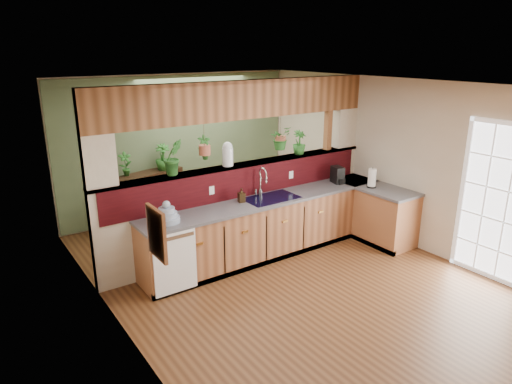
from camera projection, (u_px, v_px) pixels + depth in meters
ground at (299, 283)px, 6.16m from camera, size 4.60×7.00×0.01m
ceiling at (305, 87)px, 5.37m from camera, size 4.60×7.00×0.01m
wall_back at (180, 145)px, 8.51m from camera, size 4.60×0.02×2.60m
wall_left at (124, 232)px, 4.52m from camera, size 0.02×7.00×2.60m
wall_right at (416, 166)px, 7.02m from camera, size 0.02×7.00×2.60m
pass_through_partition at (245, 176)px, 6.87m from camera, size 4.60×0.21×2.60m
pass_through_ledge at (243, 165)px, 6.80m from camera, size 4.60×0.21×0.04m
header_beam at (242, 100)px, 6.51m from camera, size 4.60×0.15×0.55m
sage_backwall at (181, 145)px, 8.49m from camera, size 4.55×0.02×2.55m
countertop at (305, 220)px, 7.16m from camera, size 4.14×1.52×0.90m
dishwasher at (175, 263)px, 5.74m from camera, size 0.58×0.03×0.82m
navy_sink at (271, 203)px, 6.81m from camera, size 0.82×0.50×0.18m
french_door at (495, 204)px, 6.06m from camera, size 0.06×1.02×2.16m
framed_print at (157, 233)px, 3.83m from camera, size 0.04×0.35×0.45m
faucet at (262, 181)px, 6.80m from camera, size 0.20×0.20×0.45m
dish_stack at (167, 216)px, 5.82m from camera, size 0.33×0.33×0.29m
soap_dispenser at (241, 195)px, 6.58m from camera, size 0.11×0.11×0.21m
coffee_maker at (338, 176)px, 7.50m from camera, size 0.15×0.25×0.27m
paper_towel at (372, 178)px, 7.26m from camera, size 0.15×0.15×0.33m
glass_jar at (228, 154)px, 6.60m from camera, size 0.16×0.16×0.35m
ledge_plant_left at (173, 157)px, 6.11m from camera, size 0.28×0.22×0.49m
ledge_plant_right at (299, 142)px, 7.32m from camera, size 0.23×0.23×0.39m
hanging_plant_a at (204, 140)px, 6.32m from camera, size 0.21×0.17×0.46m
hanging_plant_b at (281, 128)px, 7.04m from camera, size 0.37×0.34×0.47m
shelving_console at (149, 197)px, 8.13m from camera, size 1.38×0.70×0.89m
shelf_plant_a at (125, 164)px, 7.73m from camera, size 0.23×0.17×0.42m
shelf_plant_b at (163, 157)px, 8.10m from camera, size 0.32×0.32×0.47m
floor_plant at (260, 200)px, 8.29m from camera, size 0.72×0.63×0.78m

